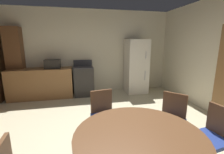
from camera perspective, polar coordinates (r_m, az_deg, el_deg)
ground_plane at (r=2.78m, az=-0.39°, el=-24.26°), size 14.00×14.00×0.00m
wall_back at (r=5.37m, az=-7.40°, el=9.04°), size 5.57×0.12×2.70m
kitchen_counter at (r=5.21m, az=-24.22°, el=-2.10°), size 1.83×0.60×0.90m
pantry_column at (r=5.47m, az=-31.53°, el=4.20°), size 0.44×0.36×2.10m
oven_range at (r=5.09m, az=-10.22°, el=-1.31°), size 0.60×0.60×1.10m
refrigerator at (r=5.30m, az=8.77°, el=3.84°), size 0.68×0.68×1.76m
microwave at (r=5.04m, az=-20.81°, el=4.45°), size 0.44×0.32×0.26m
dining_table at (r=1.80m, az=9.64°, el=-23.67°), size 1.34×1.34×0.76m
chair_north at (r=2.72m, az=-3.04°, el=-12.84°), size 0.46×0.46×0.87m
chair_northeast at (r=2.76m, az=20.79°, el=-13.38°), size 0.56×0.56×0.87m
chair_east at (r=2.53m, az=32.95°, el=-17.10°), size 0.45×0.45×0.87m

